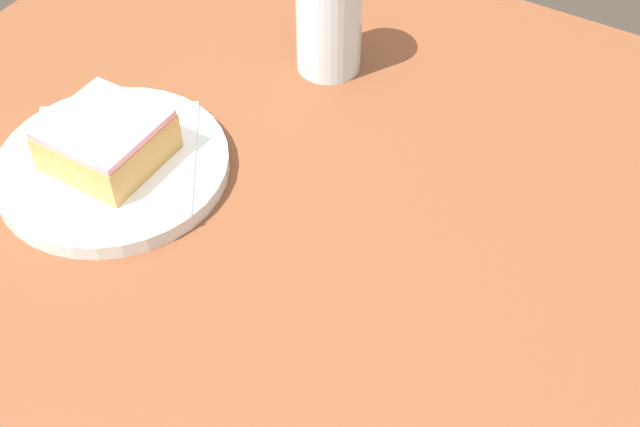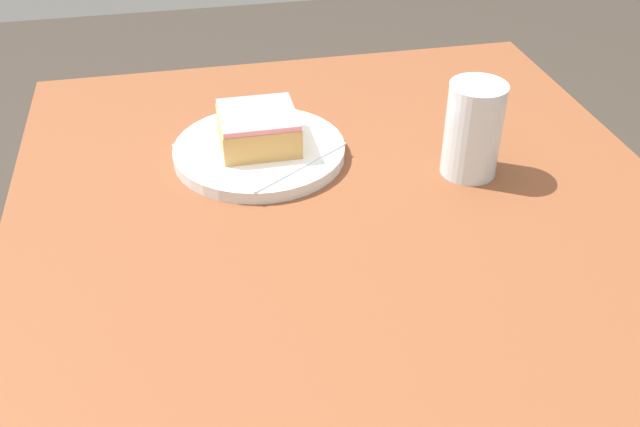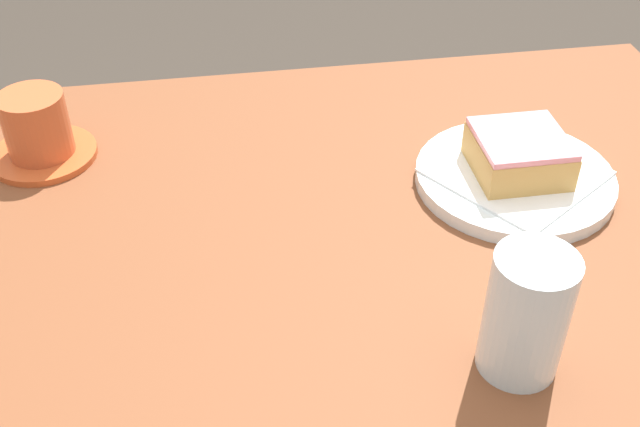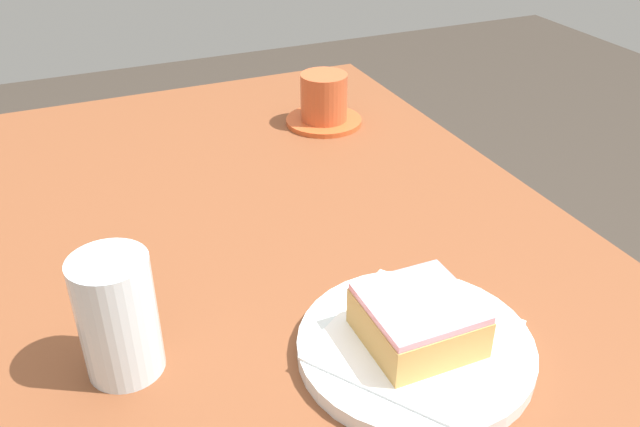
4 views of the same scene
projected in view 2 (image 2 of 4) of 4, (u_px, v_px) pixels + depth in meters
The scene contains 5 objects.
table at pixel (370, 327), 0.80m from camera, with size 1.07×0.78×0.76m.
plate_glazed_square at pixel (259, 151), 0.92m from camera, with size 0.22×0.22×0.02m, color white.
napkin_glazed_square at pixel (259, 145), 0.91m from camera, with size 0.16×0.16×0.00m, color white.
donut_glazed_square at pixel (258, 128), 0.90m from camera, with size 0.10×0.10×0.05m.
water_glass at pixel (473, 130), 0.86m from camera, with size 0.07×0.07×0.12m, color silver.
Camera 2 is at (-0.55, 0.17, 1.24)m, focal length 40.03 mm.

